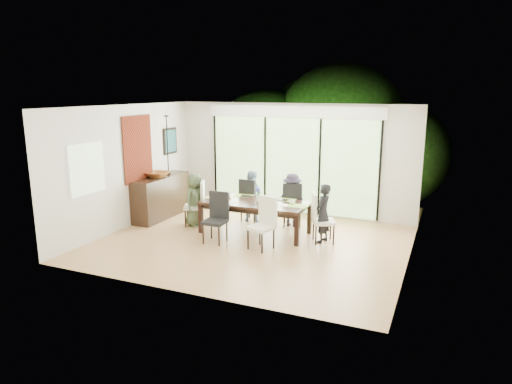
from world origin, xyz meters
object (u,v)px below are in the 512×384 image
at_px(cup_c, 292,202).
at_px(bowl, 158,175).
at_px(table_top, 255,203).
at_px(chair_right_end, 324,218).
at_px(chair_near_left, 215,218).
at_px(vase, 258,199).
at_px(chair_near_right, 261,224).
at_px(chair_left_end, 194,203).
at_px(person_right_end, 323,213).
at_px(person_far_right, 292,200).
at_px(person_left_end, 195,200).
at_px(sideboard, 161,197).
at_px(cup_b, 260,201).
at_px(person_far_left, 251,196).
at_px(chair_far_right, 292,204).
at_px(cup_a, 229,195).
at_px(laptop, 217,198).
at_px(chair_far_left, 252,199).

relative_size(cup_c, bowl, 0.22).
xyz_separation_m(table_top, chair_right_end, (1.50, 0.00, -0.16)).
relative_size(table_top, chair_near_left, 2.18).
bearing_deg(vase, chair_near_right, -63.94).
relative_size(chair_left_end, chair_near_left, 1.00).
height_order(person_right_end, cup_c, person_right_end).
xyz_separation_m(person_far_right, vase, (-0.50, -0.78, 0.15)).
bearing_deg(person_far_right, person_right_end, 135.39).
relative_size(person_left_end, sideboard, 0.68).
relative_size(person_right_end, cup_b, 12.90).
bearing_deg(person_right_end, bowl, -82.51).
bearing_deg(person_far_left, chair_right_end, 161.05).
relative_size(chair_right_end, sideboard, 0.58).
bearing_deg(vase, chair_right_end, -1.97).
bearing_deg(sideboard, chair_left_end, -14.73).
bearing_deg(chair_near_right, chair_far_right, 106.01).
height_order(person_far_left, vase, person_far_left).
xyz_separation_m(cup_a, sideboard, (-1.87, 0.13, -0.24)).
distance_m(vase, cup_b, 0.18).
bearing_deg(table_top, chair_near_right, -60.11).
bearing_deg(chair_right_end, vase, 63.97).
height_order(chair_near_left, person_far_right, person_far_right).
bearing_deg(vase, table_top, -135.00).
xyz_separation_m(person_left_end, cup_c, (2.28, 0.10, 0.14)).
height_order(table_top, person_far_right, person_far_right).
xyz_separation_m(chair_right_end, cup_b, (-1.35, -0.10, 0.23)).
distance_m(person_right_end, vase, 1.44).
bearing_deg(table_top, person_left_end, 180.00).
height_order(chair_right_end, person_far_right, person_far_right).
bearing_deg(bowl, cup_b, -5.91).
height_order(chair_far_right, cup_b, chair_far_right).
xyz_separation_m(person_right_end, person_far_right, (-0.93, 0.83, 0.00)).
relative_size(person_right_end, sideboard, 0.68).
bearing_deg(person_right_end, person_left_end, -79.94).
bearing_deg(person_far_left, laptop, 70.83).
distance_m(chair_far_left, person_right_end, 2.11).
bearing_deg(cup_c, chair_near_right, -107.19).
relative_size(laptop, cup_a, 2.66).
bearing_deg(cup_c, chair_far_left, 149.04).
distance_m(person_left_end, laptop, 0.65).
distance_m(chair_near_left, laptop, 0.87).
relative_size(cup_a, cup_c, 1.00).
xyz_separation_m(chair_near_right, laptop, (-1.35, 0.77, 0.20)).
relative_size(chair_right_end, laptop, 3.33).
relative_size(person_left_end, person_right_end, 1.00).
height_order(table_top, sideboard, sideboard).
bearing_deg(person_far_right, person_left_end, 19.38).
xyz_separation_m(laptop, cup_b, (1.00, 0.00, 0.03)).
xyz_separation_m(chair_near_right, cup_b, (-0.35, 0.77, 0.23)).
distance_m(chair_far_right, chair_near_right, 1.72).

